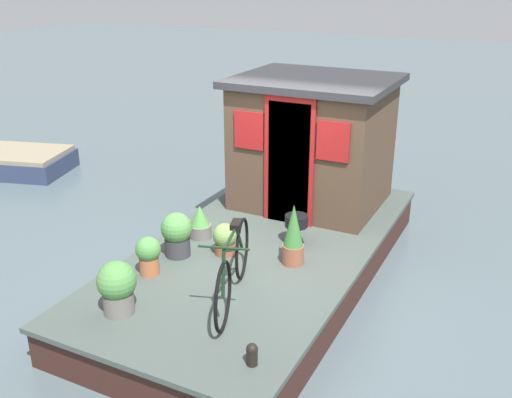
% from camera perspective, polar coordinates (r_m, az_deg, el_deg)
% --- Properties ---
extents(ground_plane, '(60.00, 60.00, 0.00)m').
position_cam_1_polar(ground_plane, '(7.73, 0.67, -7.79)').
color(ground_plane, '#4C5B60').
extents(houseboat_deck, '(5.54, 2.67, 0.50)m').
position_cam_1_polar(houseboat_deck, '(7.61, 0.68, -6.15)').
color(houseboat_deck, '#424C47').
rests_on(houseboat_deck, ground_plane).
extents(houseboat_cabin, '(1.92, 2.22, 1.89)m').
position_cam_1_polar(houseboat_cabin, '(8.58, 5.61, 5.67)').
color(houseboat_cabin, '#4C3828').
rests_on(houseboat_cabin, houseboat_deck).
extents(bicycle, '(1.68, 0.66, 0.85)m').
position_cam_1_polar(bicycle, '(6.12, -2.25, -6.73)').
color(bicycle, black).
rests_on(bicycle, houseboat_deck).
extents(potted_plant_ivy, '(0.41, 0.41, 0.58)m').
position_cam_1_polar(potted_plant_ivy, '(6.11, -13.49, -8.35)').
color(potted_plant_ivy, slate).
rests_on(potted_plant_ivy, houseboat_deck).
extents(potted_plant_succulent, '(0.26, 0.26, 0.76)m').
position_cam_1_polar(potted_plant_succulent, '(6.89, 3.69, -3.63)').
color(potted_plant_succulent, '#935138').
rests_on(potted_plant_succulent, houseboat_deck).
extents(potted_plant_rosemary, '(0.29, 0.29, 0.45)m').
position_cam_1_polar(potted_plant_rosemary, '(7.64, -5.51, -2.30)').
color(potted_plant_rosemary, slate).
rests_on(potted_plant_rosemary, houseboat_deck).
extents(potted_plant_thyme, '(0.39, 0.39, 0.56)m').
position_cam_1_polar(potted_plant_thyme, '(7.16, -7.78, -3.37)').
color(potted_plant_thyme, '#38383D').
rests_on(potted_plant_thyme, houseboat_deck).
extents(potted_plant_sage, '(0.29, 0.29, 0.46)m').
position_cam_1_polar(potted_plant_sage, '(6.80, -10.52, -5.37)').
color(potted_plant_sage, '#B2603D').
rests_on(potted_plant_sage, houseboat_deck).
extents(potted_plant_fern, '(0.30, 0.30, 0.40)m').
position_cam_1_polar(potted_plant_fern, '(7.17, -3.07, -3.92)').
color(potted_plant_fern, '#935138').
rests_on(potted_plant_fern, houseboat_deck).
extents(charcoal_grill, '(0.30, 0.30, 0.39)m').
position_cam_1_polar(charcoal_grill, '(7.41, 4.00, -2.32)').
color(charcoal_grill, black).
rests_on(charcoal_grill, houseboat_deck).
extents(mooring_bollard, '(0.11, 0.11, 0.22)m').
position_cam_1_polar(mooring_bollard, '(5.34, -0.39, -14.95)').
color(mooring_bollard, black).
rests_on(mooring_bollard, houseboat_deck).
extents(dinghy_boat, '(1.94, 2.74, 0.43)m').
position_cam_1_polar(dinghy_boat, '(12.72, -23.33, 3.47)').
color(dinghy_boat, '#2D3856').
rests_on(dinghy_boat, ground_plane).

